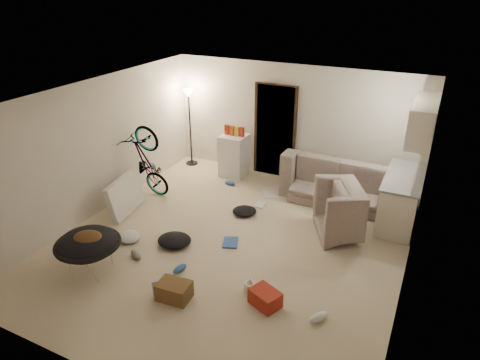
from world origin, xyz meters
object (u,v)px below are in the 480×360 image
at_px(saucer_chair, 89,249).
at_px(tv_box, 125,195).
at_px(drink_case_b, 265,298).
at_px(bicycle, 148,177).
at_px(mini_fridge, 234,155).
at_px(juicer, 250,287).
at_px(kitchen_counter, 400,200).
at_px(drink_case_a, 174,291).
at_px(floor_lamp, 189,111).
at_px(armchair, 358,216).
at_px(sofa, 341,183).

height_order(saucer_chair, tv_box, saucer_chair).
distance_m(saucer_chair, drink_case_b, 2.72).
bearing_deg(bicycle, mini_fridge, -30.48).
bearing_deg(juicer, kitchen_counter, 61.61).
bearing_deg(saucer_chair, juicer, 14.50).
bearing_deg(drink_case_a, bicycle, 128.24).
xyz_separation_m(kitchen_counter, bicycle, (-4.73, -1.15, -0.02)).
relative_size(floor_lamp, saucer_chair, 1.86).
distance_m(floor_lamp, saucer_chair, 4.43).
height_order(drink_case_b, juicer, juicer).
distance_m(armchair, mini_fridge, 3.31).
bearing_deg(bicycle, floor_lamp, 5.44).
bearing_deg(saucer_chair, mini_fridge, 85.18).
bearing_deg(armchair, mini_fridge, 39.34).
xyz_separation_m(floor_lamp, bicycle, (0.10, -1.80, -0.89)).
distance_m(sofa, drink_case_a, 4.23).
relative_size(bicycle, tv_box, 1.54).
bearing_deg(drink_case_a, mini_fridge, 100.87).
bearing_deg(mini_fridge, armchair, -22.42).
bearing_deg(sofa, kitchen_counter, 160.02).
height_order(bicycle, tv_box, bicycle).
distance_m(armchair, bicycle, 4.16).
bearing_deg(kitchen_counter, sofa, 159.19).
xyz_separation_m(saucer_chair, drink_case_b, (2.67, 0.47, -0.30)).
bearing_deg(drink_case_b, sofa, 110.88).
height_order(sofa, drink_case_b, sofa).
bearing_deg(floor_lamp, drink_case_b, -47.09).
bearing_deg(kitchen_counter, armchair, -128.50).
xyz_separation_m(floor_lamp, saucer_chair, (0.84, -4.25, -0.90)).
bearing_deg(bicycle, saucer_chair, -160.84).
distance_m(drink_case_b, juicer, 0.33).
relative_size(saucer_chair, tv_box, 0.94).
distance_m(armchair, drink_case_a, 3.41).
xyz_separation_m(bicycle, mini_fridge, (1.09, 1.70, 0.05)).
bearing_deg(bicycle, kitchen_counter, -74.05).
relative_size(drink_case_a, drink_case_b, 1.12).
bearing_deg(floor_lamp, mini_fridge, -4.79).
distance_m(kitchen_counter, saucer_chair, 5.37).
bearing_deg(saucer_chair, sofa, 55.32).
distance_m(saucer_chair, tv_box, 1.87).
distance_m(floor_lamp, kitchen_counter, 4.95).
distance_m(sofa, armchair, 1.33).
relative_size(sofa, mini_fridge, 2.46).
distance_m(drink_case_a, drink_case_b, 1.27).
relative_size(mini_fridge, tv_box, 0.91).
height_order(armchair, juicer, armchair).
distance_m(bicycle, drink_case_a, 3.28).
xyz_separation_m(sofa, tv_box, (-3.55, -2.34, 0.00)).
relative_size(floor_lamp, sofa, 0.79).
distance_m(kitchen_counter, armchair, 0.96).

